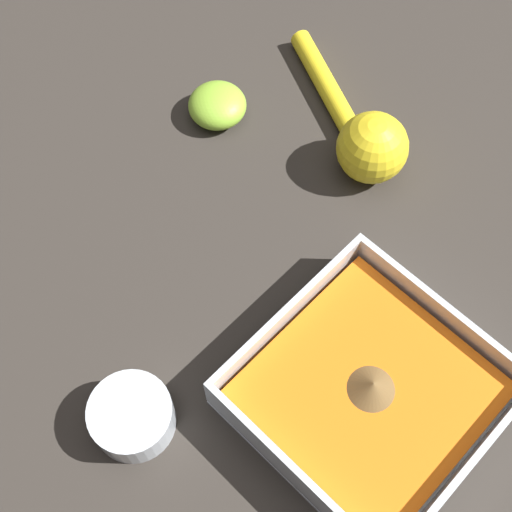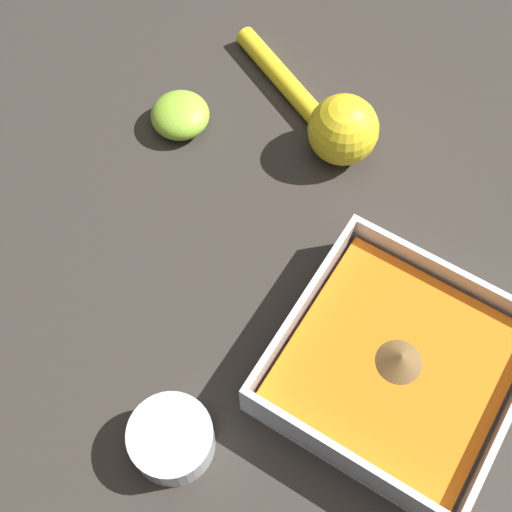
{
  "view_description": "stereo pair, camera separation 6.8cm",
  "coord_description": "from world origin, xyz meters",
  "views": [
    {
      "loc": [
        0.19,
        0.09,
        0.63
      ],
      "look_at": [
        -0.03,
        -0.13,
        0.03
      ],
      "focal_mm": 50.0,
      "sensor_mm": 36.0,
      "label": 1
    },
    {
      "loc": [
        0.23,
        0.03,
        0.63
      ],
      "look_at": [
        -0.03,
        -0.13,
        0.03
      ],
      "focal_mm": 50.0,
      "sensor_mm": 36.0,
      "label": 2
    }
  ],
  "objects": [
    {
      "name": "ground_plane",
      "position": [
        0.0,
        0.0,
        0.0
      ],
      "size": [
        4.0,
        4.0,
        0.0
      ],
      "primitive_type": "plane",
      "color": "#332D28"
    },
    {
      "name": "square_dish",
      "position": [
        -0.01,
        0.03,
        0.02
      ],
      "size": [
        0.2,
        0.2,
        0.05
      ],
      "color": "silver",
      "rests_on": "ground_plane"
    },
    {
      "name": "spice_bowl",
      "position": [
        0.15,
        -0.1,
        0.02
      ],
      "size": [
        0.07,
        0.07,
        0.04
      ],
      "color": "silver",
      "rests_on": "ground_plane"
    },
    {
      "name": "lemon_squeezer",
      "position": [
        -0.21,
        -0.15,
        0.03
      ],
      "size": [
        0.13,
        0.21,
        0.07
      ],
      "rotation": [
        0.0,
        0.0,
        1.14
      ],
      "color": "yellow",
      "rests_on": "ground_plane"
    },
    {
      "name": "lemon_half",
      "position": [
        -0.14,
        -0.3,
        0.02
      ],
      "size": [
        0.06,
        0.06,
        0.04
      ],
      "color": "#93CC38",
      "rests_on": "ground_plane"
    }
  ]
}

